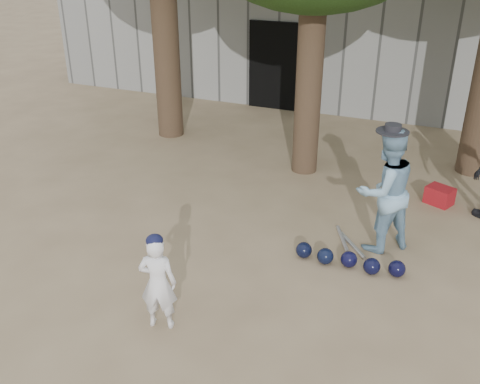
% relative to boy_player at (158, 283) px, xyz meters
% --- Properties ---
extents(ground, '(70.00, 70.00, 0.00)m').
position_rel_boy_player_xyz_m(ground, '(-0.37, 0.85, -0.59)').
color(ground, '#937C5E').
rests_on(ground, ground).
extents(boy_player, '(0.49, 0.39, 1.18)m').
position_rel_boy_player_xyz_m(boy_player, '(0.00, 0.00, 0.00)').
color(boy_player, white).
rests_on(boy_player, ground).
extents(spectator_blue, '(1.11, 1.10, 1.81)m').
position_rel_boy_player_xyz_m(spectator_blue, '(2.04, 2.75, 0.32)').
color(spectator_blue, '#80AAC7').
rests_on(spectator_blue, ground).
extents(red_bag, '(0.52, 0.47, 0.30)m').
position_rel_boy_player_xyz_m(red_bag, '(2.75, 4.56, -0.44)').
color(red_bag, '#A2151D').
rests_on(red_bag, ground).
extents(back_building, '(16.00, 5.24, 3.00)m').
position_rel_boy_player_xyz_m(back_building, '(-0.38, 11.18, 0.91)').
color(back_building, gray).
rests_on(back_building, ground).
extents(helmet_row, '(1.51, 0.30, 0.23)m').
position_rel_boy_player_xyz_m(helmet_row, '(1.76, 2.05, -0.48)').
color(helmet_row, black).
rests_on(helmet_row, ground).
extents(bat_pile, '(0.61, 0.75, 0.06)m').
position_rel_boy_player_xyz_m(bat_pile, '(1.62, 2.66, -0.56)').
color(bat_pile, '#BBBAC2').
rests_on(bat_pile, ground).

